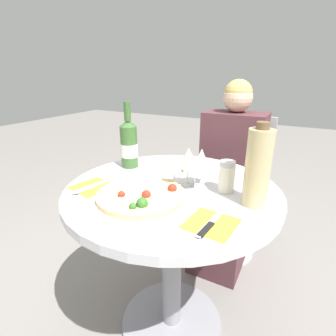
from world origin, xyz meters
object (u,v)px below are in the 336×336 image
chair_behind_diner (232,188)px  seated_diner (226,189)px  dining_table (172,225)px  wine_bottle (129,144)px  tall_carafe (258,168)px  pizza_large (142,195)px

chair_behind_diner → seated_diner: (0.00, -0.16, 0.06)m
dining_table → chair_behind_diner: size_ratio=0.94×
dining_table → wine_bottle: wine_bottle is taller
tall_carafe → dining_table: bearing=179.7°
seated_diner → tall_carafe: (0.26, -0.63, 0.39)m
dining_table → tall_carafe: (0.33, -0.00, 0.33)m
tall_carafe → chair_behind_diner: bearing=108.3°
wine_bottle → tall_carafe: (0.64, -0.13, 0.02)m
tall_carafe → pizza_large: bearing=-159.3°
dining_table → wine_bottle: bearing=157.9°
chair_behind_diner → wine_bottle: 0.87m
chair_behind_diner → pizza_large: 0.99m
dining_table → seated_diner: seated_diner is taller
chair_behind_diner → tall_carafe: 0.94m
dining_table → chair_behind_diner: 0.80m
seated_diner → wine_bottle: seated_diner is taller
dining_table → chair_behind_diner: bearing=84.7°
pizza_large → wine_bottle: size_ratio=1.05×
chair_behind_diner → seated_diner: size_ratio=0.80×
chair_behind_diner → seated_diner: seated_diner is taller
wine_bottle → chair_behind_diner: bearing=60.2°
seated_diner → wine_bottle: 0.73m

